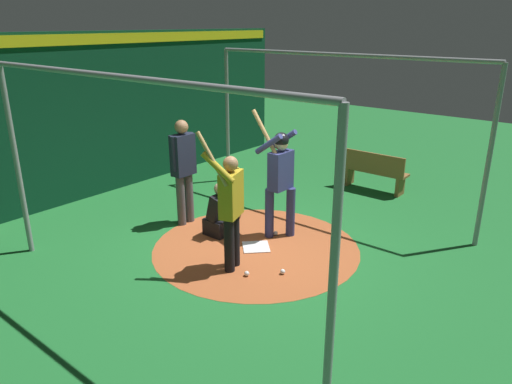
{
  "coord_description": "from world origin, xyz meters",
  "views": [
    {
      "loc": [
        4.39,
        -5.41,
        3.43
      ],
      "look_at": [
        0.0,
        0.0,
        0.95
      ],
      "focal_mm": 33.61,
      "sensor_mm": 36.0,
      "label": 1
    }
  ],
  "objects": [
    {
      "name": "baseball_2",
      "position": [
        0.84,
        -0.43,
        0.04
      ],
      "size": [
        0.07,
        0.07,
        0.07
      ],
      "primitive_type": "sphere",
      "color": "white",
      "rests_on": "dirt_circle"
    },
    {
      "name": "baseball_0",
      "position": [
        0.48,
        -0.8,
        0.04
      ],
      "size": [
        0.07,
        0.07,
        0.07
      ],
      "primitive_type": "sphere",
      "color": "white",
      "rests_on": "dirt_circle"
    },
    {
      "name": "bench",
      "position": [
        0.18,
        3.75,
        0.43
      ],
      "size": [
        1.42,
        0.36,
        0.85
      ],
      "color": "olive",
      "rests_on": "ground"
    },
    {
      "name": "batter",
      "position": [
        0.01,
        0.6,
        1.09
      ],
      "size": [
        0.68,
        0.49,
        2.12
      ],
      "color": "navy",
      "rests_on": "ground"
    },
    {
      "name": "ground_plane",
      "position": [
        0.0,
        0.0,
        0.0
      ],
      "size": [
        27.05,
        27.05,
        0.0
      ],
      "primitive_type": "plane",
      "color": "#1E6B2D"
    },
    {
      "name": "baseball_1",
      "position": [
        -0.03,
        0.56,
        0.04
      ],
      "size": [
        0.07,
        0.07,
        0.07
      ],
      "primitive_type": "sphere",
      "color": "white",
      "rests_on": "dirt_circle"
    },
    {
      "name": "back_wall",
      "position": [
        -4.27,
        0.0,
        1.65
      ],
      "size": [
        0.22,
        11.05,
        3.27
      ],
      "color": "#0C3D26",
      "rests_on": "ground"
    },
    {
      "name": "cage_frame",
      "position": [
        0.0,
        0.0,
        2.04
      ],
      "size": [
        5.49,
        4.74,
        2.92
      ],
      "color": "gray",
      "rests_on": "ground"
    },
    {
      "name": "catcher",
      "position": [
        -0.78,
        0.02,
        0.37
      ],
      "size": [
        0.58,
        0.4,
        0.94
      ],
      "color": "black",
      "rests_on": "ground"
    },
    {
      "name": "visitor",
      "position": [
        0.14,
        -0.75,
        0.99
      ],
      "size": [
        0.55,
        0.59,
        2.07
      ],
      "rotation": [
        0.0,
        0.0,
        0.33
      ],
      "color": "black",
      "rests_on": "ground"
    },
    {
      "name": "dirt_circle",
      "position": [
        0.0,
        0.0,
        0.0
      ],
      "size": [
        3.31,
        3.31,
        0.01
      ],
      "primitive_type": "cylinder",
      "color": "#AD562D",
      "rests_on": "ground"
    },
    {
      "name": "umpire",
      "position": [
        -1.63,
        -0.0,
        1.06
      ],
      "size": [
        0.23,
        0.49,
        1.87
      ],
      "color": "#4C4C51",
      "rests_on": "ground"
    },
    {
      "name": "home_plate",
      "position": [
        0.0,
        0.0,
        0.01
      ],
      "size": [
        0.59,
        0.59,
        0.01
      ],
      "primitive_type": "cube",
      "rotation": [
        0.0,
        0.0,
        0.79
      ],
      "color": "white",
      "rests_on": "dirt_circle"
    }
  ]
}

